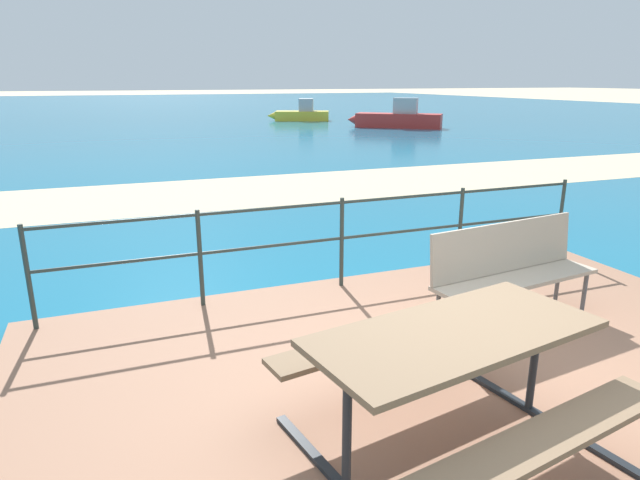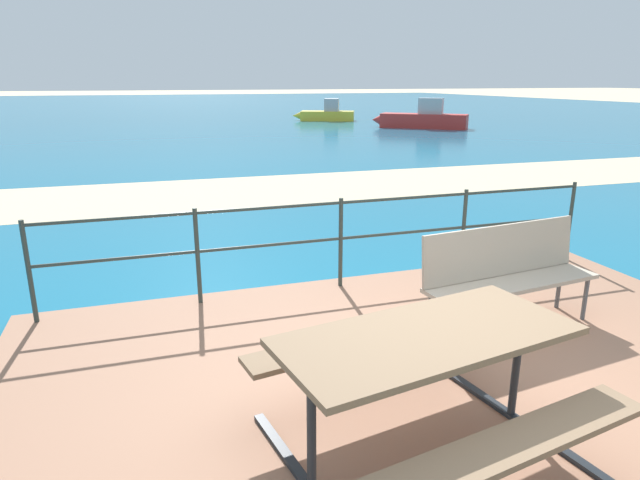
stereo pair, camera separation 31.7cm
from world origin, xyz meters
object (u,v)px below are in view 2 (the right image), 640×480
Objects in this scene: park_bench at (507,269)px; boat_mid at (327,114)px; boat_far at (422,119)px; picnic_table at (427,362)px.

boat_mid is at bearing 67.89° from park_bench.
boat_far is at bearing 136.89° from boat_mid.
picnic_table is at bearing 100.52° from boat_far.
picnic_table is 27.93m from boat_mid.
picnic_table is 0.56× the size of boat_mid.
park_bench is at bearing 102.41° from boat_far.
boat_far is at bearing 56.88° from park_bench.
picnic_table is 1.14× the size of park_bench.
boat_mid is 0.87× the size of boat_far.
boat_mid is (6.86, 25.27, -0.21)m from park_bench.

